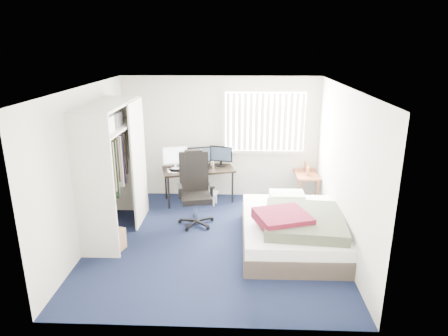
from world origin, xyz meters
TOP-DOWN VIEW (x-y plane):
  - ground at (0.00, 0.00)m, footprint 4.20×4.20m
  - room_shell at (0.00, 0.00)m, footprint 4.20×4.20m
  - window_assembly at (0.90, 2.04)m, footprint 1.72×0.09m
  - closet at (-1.67, 0.27)m, footprint 0.64×1.84m
  - desk at (-0.43, 1.76)m, footprint 1.53×1.02m
  - office_chair at (-0.39, 0.70)m, footprint 0.75×0.75m
  - footstool at (-0.20, 1.56)m, footprint 0.36×0.32m
  - nightstand at (1.75, 1.85)m, footprint 0.45×0.89m
  - bed at (1.26, -0.09)m, footprint 1.60×2.11m
  - pine_box at (-1.65, -0.36)m, footprint 0.52×0.45m

SIDE VIEW (x-z plane):
  - ground at x=0.00m, z-range 0.00..0.00m
  - pine_box at x=-1.65m, z-range 0.00..0.34m
  - footstool at x=-0.20m, z-range 0.07..0.33m
  - bed at x=1.26m, z-range -0.05..0.63m
  - office_chair at x=-0.39m, z-range -0.15..1.17m
  - nightstand at x=1.75m, z-range 0.14..0.93m
  - desk at x=-0.43m, z-range 0.16..1.31m
  - closet at x=-1.67m, z-range 0.24..2.46m
  - room_shell at x=0.00m, z-range -0.59..3.61m
  - window_assembly at x=0.90m, z-range 0.94..2.26m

